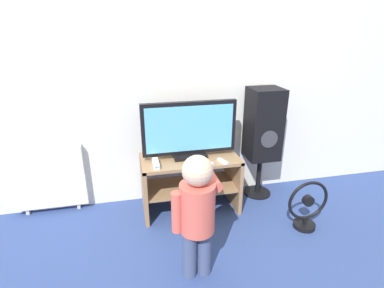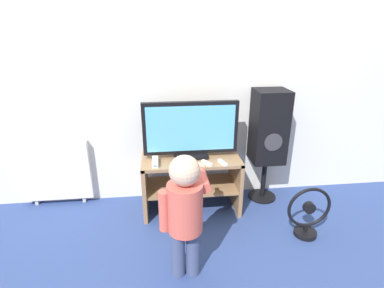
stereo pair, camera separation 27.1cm
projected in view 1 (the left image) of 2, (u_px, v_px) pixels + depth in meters
name	position (u px, v px, depth m)	size (l,w,h in m)	color
ground_plane	(195.00, 221.00, 2.85)	(16.00, 16.00, 0.00)	navy
wall_back	(183.00, 74.00, 2.87)	(10.00, 0.06, 2.60)	silver
tv_stand	(190.00, 176.00, 2.93)	(0.94, 0.47, 0.56)	#93704C
television	(189.00, 131.00, 2.78)	(0.89, 0.20, 0.54)	black
game_console	(156.00, 164.00, 2.68)	(0.05, 0.17, 0.05)	white
remote_primary	(223.00, 161.00, 2.75)	(0.07, 0.13, 0.03)	white
remote_secondary	(207.00, 162.00, 2.73)	(0.10, 0.13, 0.03)	white
child	(197.00, 208.00, 2.06)	(0.37, 0.53, 0.96)	#3F4C72
speaker_tower	(263.00, 127.00, 3.04)	(0.32, 0.31, 1.17)	black
floor_fan	(307.00, 207.00, 2.69)	(0.39, 0.20, 0.48)	black
radiator	(48.00, 178.00, 2.88)	(0.68, 0.08, 0.68)	white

